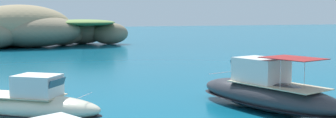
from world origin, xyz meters
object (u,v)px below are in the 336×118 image
Objects in this scene: islet_large at (10,31)px; motorboat_charcoal at (266,93)px; motorboat_cream at (32,104)px; islet_small at (83,31)px.

islet_large is 65.46m from motorboat_charcoal.
motorboat_cream is (-0.72, -61.15, -2.06)m from islet_large.
islet_small reaches higher than motorboat_cream.
islet_small is at bearing 89.15° from motorboat_charcoal.
islet_large reaches higher than islet_small.
motorboat_cream is at bearing -90.67° from islet_large.
motorboat_cream is at bearing -103.58° from islet_small.
islet_large is 2.80× the size of motorboat_charcoal.
motorboat_cream is (-14.42, -59.72, -1.81)m from islet_small.
islet_small is 62.77m from motorboat_charcoal.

